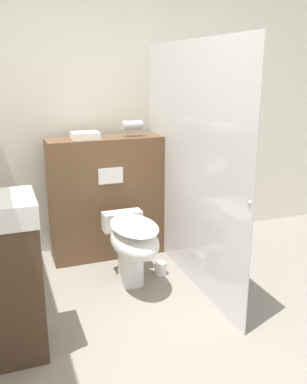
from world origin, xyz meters
The scene contains 9 objects.
ground_plane centered at (0.00, 0.00, 0.00)m, with size 12.00×12.00×0.00m, color gray.
wall_back centered at (0.00, 1.95, 1.25)m, with size 8.00×0.06×2.50m.
partition_panel centered at (-0.09, 1.66, 0.56)m, with size 1.04×0.32×1.12m.
shower_glass centered at (0.43, 1.00, 0.96)m, with size 0.04×1.84×1.91m.
toilet centered at (-0.06, 0.97, 0.38)m, with size 0.35×0.68×0.56m.
sink_vanity centered at (-1.04, 0.46, 0.50)m, with size 0.45×0.44×1.14m.
hair_drier centered at (0.16, 1.62, 1.21)m, with size 0.21×0.08×0.14m.
folded_towel centered at (-0.26, 1.66, 1.14)m, with size 0.23×0.19×0.06m.
spare_toilet_roll centered at (0.22, 1.09, 0.06)m, with size 0.10×0.10×0.11m.
Camera 1 is at (-0.99, -2.01, 1.72)m, focal length 40.00 mm.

